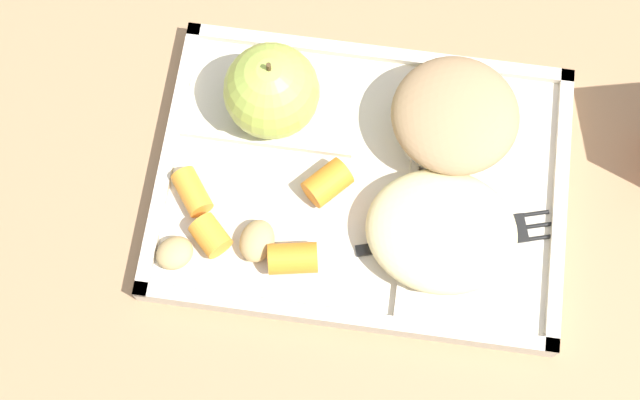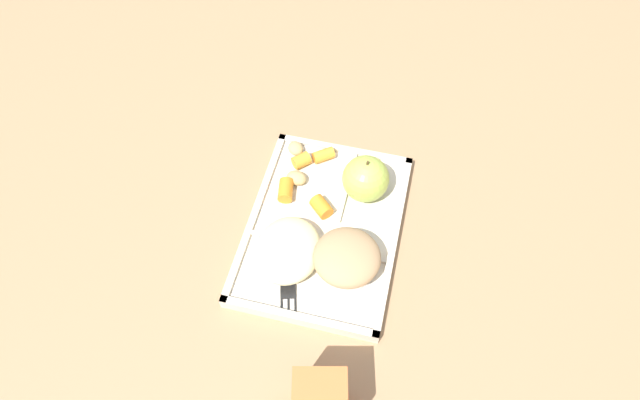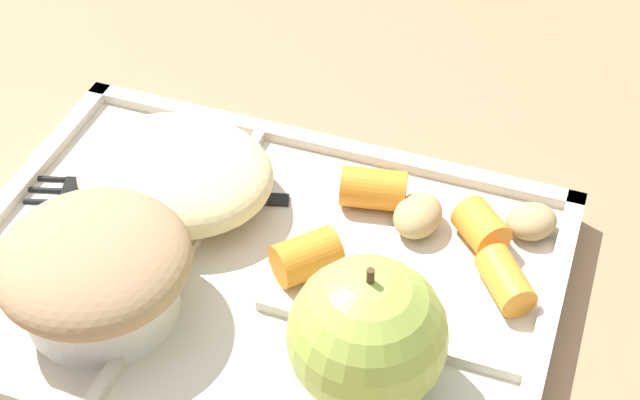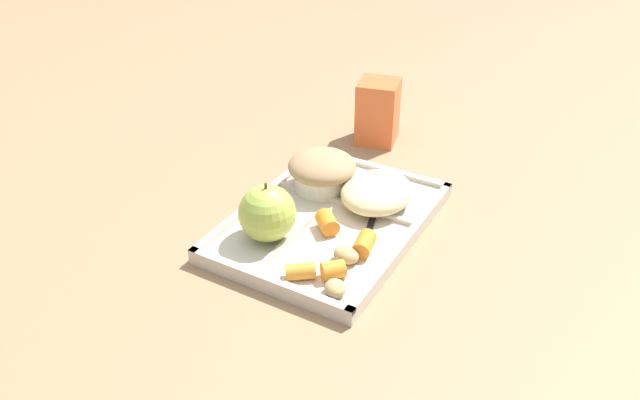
{
  "view_description": "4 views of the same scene",
  "coord_description": "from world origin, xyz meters",
  "px_view_note": "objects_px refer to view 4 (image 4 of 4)",
  "views": [
    {
      "loc": [
        -0.0,
        -0.24,
        0.68
      ],
      "look_at": [
        -0.03,
        -0.03,
        0.05
      ],
      "focal_mm": 50.43,
      "sensor_mm": 36.0,
      "label": 1
    },
    {
      "loc": [
        0.42,
        0.1,
        0.75
      ],
      "look_at": [
        -0.02,
        -0.01,
        0.06
      ],
      "focal_mm": 30.46,
      "sensor_mm": 36.0,
      "label": 2
    },
    {
      "loc": [
        -0.15,
        0.32,
        0.4
      ],
      "look_at": [
        -0.03,
        -0.02,
        0.06
      ],
      "focal_mm": 54.23,
      "sensor_mm": 36.0,
      "label": 3
    },
    {
      "loc": [
        -0.64,
        -0.35,
        0.51
      ],
      "look_at": [
        -0.03,
        -0.0,
        0.06
      ],
      "focal_mm": 36.19,
      "sensor_mm": 36.0,
      "label": 4
    }
  ],
  "objects_px": {
    "green_apple": "(267,213)",
    "bran_muffin": "(322,171)",
    "milk_carton": "(378,112)",
    "lunch_tray": "(330,223)",
    "plastic_fork": "(380,195)"
  },
  "relations": [
    {
      "from": "green_apple",
      "to": "bran_muffin",
      "type": "height_order",
      "value": "green_apple"
    },
    {
      "from": "bran_muffin",
      "to": "milk_carton",
      "type": "bearing_deg",
      "value": 2.78
    },
    {
      "from": "lunch_tray",
      "to": "plastic_fork",
      "type": "xyz_separation_m",
      "value": [
        0.09,
        -0.03,
        0.01
      ]
    },
    {
      "from": "milk_carton",
      "to": "green_apple",
      "type": "bearing_deg",
      "value": 168.33
    },
    {
      "from": "bran_muffin",
      "to": "milk_carton",
      "type": "height_order",
      "value": "milk_carton"
    },
    {
      "from": "green_apple",
      "to": "plastic_fork",
      "type": "xyz_separation_m",
      "value": [
        0.17,
        -0.08,
        -0.04
      ]
    },
    {
      "from": "bran_muffin",
      "to": "plastic_fork",
      "type": "bearing_deg",
      "value": -74.0
    },
    {
      "from": "lunch_tray",
      "to": "milk_carton",
      "type": "height_order",
      "value": "milk_carton"
    },
    {
      "from": "bran_muffin",
      "to": "milk_carton",
      "type": "relative_size",
      "value": 0.92
    },
    {
      "from": "bran_muffin",
      "to": "plastic_fork",
      "type": "height_order",
      "value": "bran_muffin"
    },
    {
      "from": "green_apple",
      "to": "bran_muffin",
      "type": "relative_size",
      "value": 0.83
    },
    {
      "from": "lunch_tray",
      "to": "milk_carton",
      "type": "distance_m",
      "value": 0.28
    },
    {
      "from": "green_apple",
      "to": "plastic_fork",
      "type": "bearing_deg",
      "value": -26.58
    },
    {
      "from": "lunch_tray",
      "to": "milk_carton",
      "type": "xyz_separation_m",
      "value": [
        0.27,
        0.06,
        0.05
      ]
    },
    {
      "from": "lunch_tray",
      "to": "bran_muffin",
      "type": "distance_m",
      "value": 0.09
    }
  ]
}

